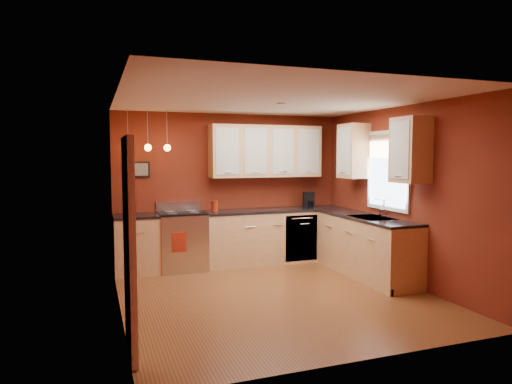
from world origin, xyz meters
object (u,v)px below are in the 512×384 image
object	(u,v)px
sink	(372,219)
soap_pump	(383,211)
gas_range	(182,241)
red_canister	(215,206)
coffee_maker	(309,200)

from	to	relation	value
sink	soap_pump	world-z (taller)	sink
gas_range	soap_pump	bearing A→B (deg)	-30.30
sink	soap_pump	distance (m)	0.20
gas_range	soap_pump	world-z (taller)	soap_pump
soap_pump	sink	bearing A→B (deg)	140.09
gas_range	soap_pump	xyz separation A→B (m)	(2.75, -1.60, 0.56)
gas_range	red_canister	distance (m)	0.79
red_canister	coffee_maker	world-z (taller)	coffee_maker
sink	red_canister	size ratio (longest dim) A/B	3.91
sink	coffee_maker	distance (m)	1.57
red_canister	soap_pump	distance (m)	2.74
red_canister	soap_pump	world-z (taller)	soap_pump
gas_range	soap_pump	size ratio (longest dim) A/B	5.76
red_canister	coffee_maker	distance (m)	1.76
red_canister	soap_pump	size ratio (longest dim) A/B	0.93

